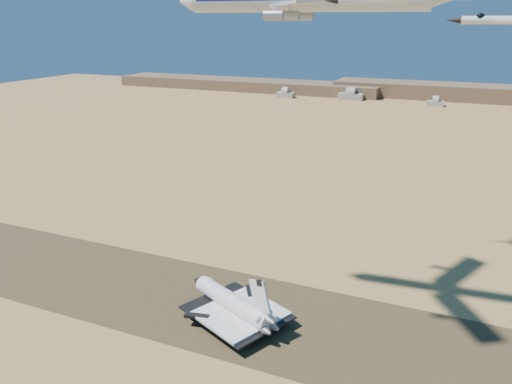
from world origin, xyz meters
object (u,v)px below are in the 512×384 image
at_px(crew_b, 238,332).
at_px(chase_jet_a, 370,0).
at_px(chase_jet_b, 497,20).
at_px(crew_c, 249,335).
at_px(shuttle, 232,304).
at_px(chase_jet_e, 402,2).
at_px(carrier_747, 297,0).
at_px(crew_a, 236,333).

bearing_deg(crew_b, chase_jet_a, -160.93).
height_order(chase_jet_a, chase_jet_b, chase_jet_a).
relative_size(crew_b, crew_c, 0.95).
xyz_separation_m(shuttle, chase_jet_b, (64.92, -34.97, 87.12)).
distance_m(crew_b, chase_jet_e, 129.39).
xyz_separation_m(chase_jet_a, chase_jet_e, (-7.53, 96.16, 2.76)).
bearing_deg(shuttle, chase_jet_b, -3.78).
relative_size(shuttle, chase_jet_b, 2.89).
bearing_deg(chase_jet_a, chase_jet_e, 83.42).
bearing_deg(carrier_747, chase_jet_b, -51.13).
height_order(shuttle, crew_a, shuttle).
bearing_deg(chase_jet_b, chase_jet_e, 110.20).
height_order(crew_a, chase_jet_a, chase_jet_a).
height_order(crew_c, chase_jet_e, chase_jet_e).
bearing_deg(crew_a, chase_jet_b, -129.69).
relative_size(crew_a, chase_jet_b, 0.12).
bearing_deg(chase_jet_b, chase_jet_a, 158.91).
bearing_deg(chase_jet_a, crew_b, 144.50).
height_order(crew_a, crew_c, crew_c).
xyz_separation_m(carrier_747, chase_jet_e, (21.86, 53.45, 0.90)).
relative_size(carrier_747, chase_jet_b, 5.79).
xyz_separation_m(carrier_747, chase_jet_a, (29.39, -42.71, -1.86)).
height_order(carrier_747, crew_a, carrier_747).
bearing_deg(shuttle, carrier_747, 78.89).
distance_m(carrier_747, crew_a, 100.96).
bearing_deg(shuttle, crew_a, -33.76).
xyz_separation_m(crew_a, chase_jet_a, (37.56, -16.03, 95.17)).
bearing_deg(chase_jet_b, crew_c, 158.26).
bearing_deg(crew_c, crew_b, 40.93).
bearing_deg(shuttle, crew_c, -14.00).
bearing_deg(crew_b, chase_jet_e, -67.10).
distance_m(crew_a, crew_b, 0.95).
xyz_separation_m(carrier_747, crew_a, (-8.16, -26.68, -97.03)).
distance_m(crew_a, chase_jet_b, 112.61).
distance_m(shuttle, crew_c, 12.75).
xyz_separation_m(chase_jet_b, chase_jet_e, (-29.82, 106.89, 6.36)).
height_order(crew_a, chase_jet_b, chase_jet_b).
relative_size(crew_b, chase_jet_b, 0.13).
relative_size(carrier_747, crew_a, 48.96).
bearing_deg(crew_a, crew_b, -30.87).
bearing_deg(crew_c, chase_jet_b, -163.08).
distance_m(chase_jet_b, chase_jet_e, 111.15).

